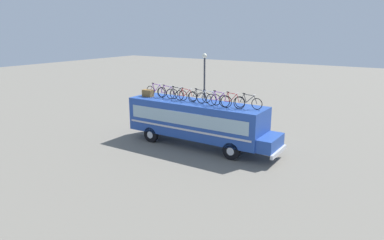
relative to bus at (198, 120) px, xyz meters
The scene contains 13 objects.
ground_plane 1.77m from the bus, behind, with size 120.00×120.00×0.00m, color slate.
bus is the anchor object (origin of this frame).
luggage_bag_1 4.25m from the bus, behind, with size 0.76×0.42×0.48m, color olive.
rooftop_bicycle_1 3.80m from the bus, behind, with size 1.75×0.44×0.96m.
rooftop_bicycle_2 2.98m from the bus, behind, with size 1.77×0.44×0.90m.
rooftop_bicycle_3 2.26m from the bus, behind, with size 1.71×0.44×0.91m.
rooftop_bicycle_4 1.77m from the bus, behind, with size 1.69×0.44×0.89m.
rooftop_bicycle_5 1.55m from the bus, 83.96° to the left, with size 1.66×0.44×0.87m.
rooftop_bicycle_6 1.81m from the bus, 11.72° to the right, with size 1.75×0.44×0.93m.
rooftop_bicycle_7 2.39m from the bus, 13.60° to the right, with size 1.78×0.44×0.98m.
rooftop_bicycle_8 3.05m from the bus, ahead, with size 1.72×0.44×0.98m.
rooftop_bicycle_9 3.80m from the bus, ahead, with size 1.77×0.44×0.91m.
street_lamp 5.66m from the bus, 116.32° to the left, with size 0.35×0.35×5.69m.
Camera 1 is at (11.62, -18.51, 7.48)m, focal length 32.17 mm.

